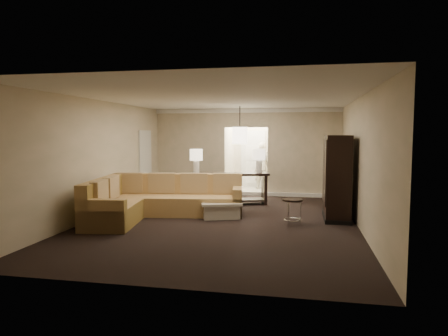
% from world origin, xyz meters
% --- Properties ---
extents(ground, '(8.00, 8.00, 0.00)m').
position_xyz_m(ground, '(0.00, 0.00, 0.00)').
color(ground, black).
rests_on(ground, ground).
extents(wall_back, '(6.00, 0.04, 2.80)m').
position_xyz_m(wall_back, '(0.00, 4.00, 1.40)').
color(wall_back, beige).
rests_on(wall_back, ground).
extents(wall_front, '(6.00, 0.04, 2.80)m').
position_xyz_m(wall_front, '(0.00, -4.00, 1.40)').
color(wall_front, beige).
rests_on(wall_front, ground).
extents(wall_left, '(0.04, 8.00, 2.80)m').
position_xyz_m(wall_left, '(-3.00, 0.00, 1.40)').
color(wall_left, beige).
rests_on(wall_left, ground).
extents(wall_right, '(0.04, 8.00, 2.80)m').
position_xyz_m(wall_right, '(3.00, 0.00, 1.40)').
color(wall_right, beige).
rests_on(wall_right, ground).
extents(ceiling, '(6.00, 8.00, 0.02)m').
position_xyz_m(ceiling, '(0.00, 0.00, 2.80)').
color(ceiling, white).
rests_on(ceiling, wall_back).
extents(crown_molding, '(6.00, 0.10, 0.12)m').
position_xyz_m(crown_molding, '(0.00, 3.95, 2.73)').
color(crown_molding, white).
rests_on(crown_molding, wall_back).
extents(baseboard, '(6.00, 0.10, 0.12)m').
position_xyz_m(baseboard, '(0.00, 3.95, 0.06)').
color(baseboard, white).
rests_on(baseboard, ground).
extents(side_door, '(0.05, 0.90, 2.10)m').
position_xyz_m(side_door, '(-2.97, 2.80, 1.05)').
color(side_door, silver).
rests_on(side_door, ground).
extents(foyer, '(1.44, 2.02, 2.80)m').
position_xyz_m(foyer, '(0.00, 5.34, 1.30)').
color(foyer, beige).
rests_on(foyer, ground).
extents(sectional_sofa, '(3.46, 3.01, 1.00)m').
position_xyz_m(sectional_sofa, '(-1.64, 0.19, 0.40)').
color(sectional_sofa, olive).
rests_on(sectional_sofa, ground).
extents(coffee_table, '(1.19, 1.19, 0.40)m').
position_xyz_m(coffee_table, '(-0.14, 0.54, 0.19)').
color(coffee_table, beige).
rests_on(coffee_table, ground).
extents(console_table, '(2.36, 1.15, 0.89)m').
position_xyz_m(console_table, '(-0.26, 2.21, 0.53)').
color(console_table, black).
rests_on(console_table, ground).
extents(armoire, '(0.59, 1.37, 1.97)m').
position_xyz_m(armoire, '(2.59, 0.82, 0.94)').
color(armoire, black).
rests_on(armoire, ground).
extents(drink_table, '(0.45, 0.45, 0.57)m').
position_xyz_m(drink_table, '(1.60, 0.04, 0.40)').
color(drink_table, black).
rests_on(drink_table, ground).
extents(table_lamp_left, '(0.36, 0.36, 0.68)m').
position_xyz_m(table_lamp_left, '(-1.11, 1.96, 1.34)').
color(table_lamp_left, white).
rests_on(table_lamp_left, console_table).
extents(table_lamp_right, '(0.36, 0.36, 0.68)m').
position_xyz_m(table_lamp_right, '(0.59, 2.46, 1.34)').
color(table_lamp_right, white).
rests_on(table_lamp_right, console_table).
extents(pendant_light, '(0.38, 0.38, 1.09)m').
position_xyz_m(pendant_light, '(0.00, 2.70, 1.95)').
color(pendant_light, black).
rests_on(pendant_light, ceiling).
extents(person, '(0.71, 0.50, 1.88)m').
position_xyz_m(person, '(0.36, 5.60, 0.94)').
color(person, beige).
rests_on(person, ground).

